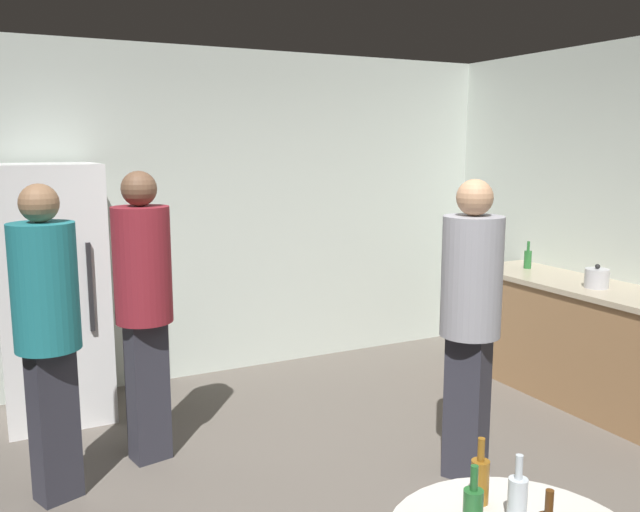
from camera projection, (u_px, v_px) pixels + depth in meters
wall_back at (213, 215)px, 5.55m from camera, size 5.32×0.06×2.70m
refrigerator at (53, 293)px, 4.66m from camera, size 0.70×0.68×1.80m
kitchen_counter at (589, 344)px, 5.00m from camera, size 0.64×2.16×0.90m
kettle at (597, 278)px, 4.83m from camera, size 0.24×0.17×0.18m
beer_bottle_on_counter at (528, 259)px, 5.59m from camera, size 0.06×0.06×0.23m
beer_bottle_amber at (480, 479)px, 2.24m from camera, size 0.06×0.06×0.23m
beer_bottle_green at (473, 510)px, 2.05m from camera, size 0.06×0.06×0.23m
beer_bottle_clear at (517, 498)px, 2.12m from camera, size 0.06×0.06×0.23m
person_in_gray_shirt at (471, 307)px, 3.76m from camera, size 0.45×0.45×1.74m
person_in_maroon_shirt at (144, 294)px, 3.98m from camera, size 0.40×0.40×1.78m
person_in_teal_shirt at (47, 319)px, 3.52m from camera, size 0.44×0.44×1.73m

